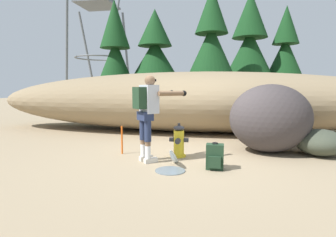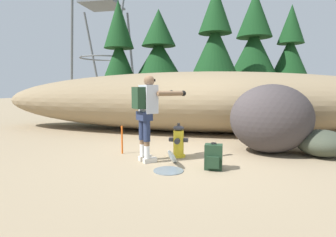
{
  "view_description": "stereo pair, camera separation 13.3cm",
  "coord_description": "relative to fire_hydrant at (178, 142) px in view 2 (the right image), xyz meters",
  "views": [
    {
      "loc": [
        0.72,
        -5.58,
        1.41
      ],
      "look_at": [
        -0.37,
        0.22,
        0.75
      ],
      "focal_mm": 29.58,
      "sensor_mm": 36.0,
      "label": 1
    },
    {
      "loc": [
        0.85,
        -5.55,
        1.41
      ],
      "look_at": [
        -0.37,
        0.22,
        0.75
      ],
      "focal_mm": 29.58,
      "sensor_mm": 36.0,
      "label": 2
    }
  ],
  "objects": [
    {
      "name": "boulder_large",
      "position": [
        1.9,
        0.82,
        0.43
      ],
      "size": [
        2.2,
        2.08,
        1.49
      ],
      "primitive_type": "ellipsoid",
      "rotation": [
        0.0,
        0.0,
        0.35
      ],
      "color": "#3D3737",
      "rests_on": "ground_plane"
    },
    {
      "name": "fire_hydrant",
      "position": [
        0.0,
        0.0,
        0.0
      ],
      "size": [
        0.39,
        0.34,
        0.69
      ],
      "color": "yellow",
      "rests_on": "ground_plane"
    },
    {
      "name": "survey_stake",
      "position": [
        -1.23,
        0.03,
        -0.02
      ],
      "size": [
        0.04,
        0.04,
        0.6
      ],
      "primitive_type": "cylinder",
      "color": "#E55914",
      "rests_on": "ground_plane"
    },
    {
      "name": "pine_tree_center",
      "position": [
        0.36,
        7.56,
        3.16
      ],
      "size": [
        2.33,
        2.33,
        5.95
      ],
      "color": "#47331E",
      "rests_on": "ground_plane"
    },
    {
      "name": "pine_tree_left",
      "position": [
        -2.47,
        8.38,
        2.85
      ],
      "size": [
        2.65,
        2.65,
        5.31
      ],
      "color": "#47331E",
      "rests_on": "ground_plane"
    },
    {
      "name": "ground_plane",
      "position": [
        0.09,
        0.09,
        -0.34
      ],
      "size": [
        56.0,
        56.0,
        0.04
      ],
      "primitive_type": "cube",
      "color": "#998466"
    },
    {
      "name": "spare_backpack",
      "position": [
        0.74,
        -0.74,
        -0.1
      ],
      "size": [
        0.3,
        0.29,
        0.47
      ],
      "rotation": [
        0.0,
        0.0,
        4.7
      ],
      "color": "#1E3823",
      "rests_on": "ground_plane"
    },
    {
      "name": "boulder_mid",
      "position": [
        2.88,
        0.66,
        -0.04
      ],
      "size": [
        1.26,
        1.27,
        0.55
      ],
      "primitive_type": "ellipsoid",
      "rotation": [
        0.0,
        0.0,
        5.96
      ],
      "color": "#3E4435",
      "rests_on": "ground_plane"
    },
    {
      "name": "pine_tree_far_left",
      "position": [
        -4.35,
        7.75,
        2.63
      ],
      "size": [
        2.28,
        2.28,
        5.69
      ],
      "color": "#47331E",
      "rests_on": "ground_plane"
    },
    {
      "name": "hydrant_water_jet",
      "position": [
        0.0,
        -0.67,
        -0.23
      ],
      "size": [
        0.51,
        1.12,
        0.57
      ],
      "color": "silver",
      "rests_on": "ground_plane"
    },
    {
      "name": "dirt_embankment",
      "position": [
        0.09,
        3.44,
        0.64
      ],
      "size": [
        13.78,
        3.2,
        1.91
      ],
      "primitive_type": "ellipsoid",
      "color": "#897556",
      "rests_on": "ground_plane"
    },
    {
      "name": "pine_tree_far_right",
      "position": [
        4.19,
        10.55,
        3.05
      ],
      "size": [
        2.13,
        2.13,
        5.74
      ],
      "color": "#47331E",
      "rests_on": "ground_plane"
    },
    {
      "name": "utility_worker",
      "position": [
        -0.51,
        -0.46,
        0.73
      ],
      "size": [
        0.98,
        0.94,
        1.64
      ],
      "rotation": [
        0.0,
        0.0,
        0.74
      ],
      "color": "beige",
      "rests_on": "ground_plane"
    },
    {
      "name": "pine_tree_right",
      "position": [
        2.28,
        9.98,
        3.28
      ],
      "size": [
        2.82,
        2.82,
        6.4
      ],
      "color": "#47331E",
      "rests_on": "ground_plane"
    }
  ]
}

